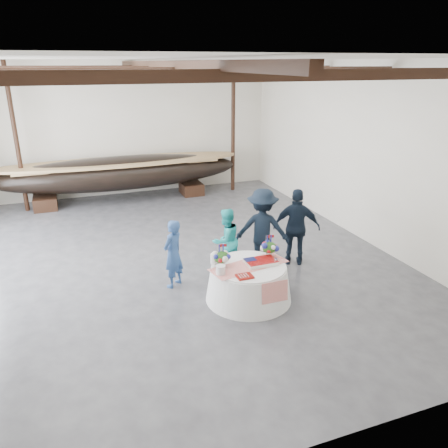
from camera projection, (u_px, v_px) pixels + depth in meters
name	position (u px, v px, depth m)	size (l,w,h in m)	color
floor	(174.00, 257.00, 10.55)	(10.00, 12.00, 0.01)	#3D3D42
wall_back	(129.00, 129.00, 15.05)	(10.00, 0.02, 4.50)	silver
wall_front	(307.00, 287.00, 4.49)	(10.00, 0.02, 4.50)	silver
wall_right	(357.00, 151.00, 11.39)	(0.02, 12.00, 4.50)	silver
ceiling	(165.00, 58.00, 8.99)	(10.00, 12.00, 0.01)	white
pavilion_structure	(158.00, 82.00, 9.91)	(9.80, 11.76, 4.50)	black
longboat_display	(120.00, 173.00, 14.50)	(8.11, 1.62, 1.52)	black
banquet_table	(249.00, 282.00, 8.57)	(1.69, 1.69, 0.73)	white
tabletop_items	(246.00, 256.00, 8.49)	(1.64, 0.97, 0.40)	red
guest_woman_blue	(173.00, 254.00, 8.96)	(0.53, 0.35, 1.46)	navy
guest_woman_teal	(226.00, 240.00, 9.65)	(0.71, 0.55, 1.45)	#23B5B4
guest_man_left	(262.00, 229.00, 9.76)	(1.20, 0.69, 1.85)	black
guest_man_right	(297.00, 227.00, 9.92)	(1.05, 0.44, 1.80)	black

